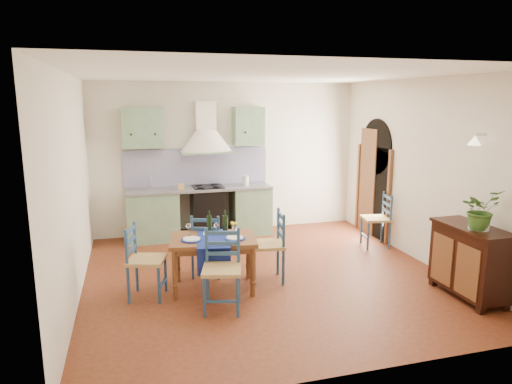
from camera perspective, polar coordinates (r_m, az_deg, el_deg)
floor at (r=6.64m, az=1.28°, el=-10.43°), size 5.00×5.00×0.00m
back_wall at (r=8.41m, az=-6.30°, el=1.62°), size 5.00×0.96×2.80m
right_wall at (r=7.60m, az=19.00°, el=2.22°), size 0.26×5.00×2.80m
left_wall at (r=6.03m, az=-22.02°, el=0.36°), size 0.04×5.00×2.80m
ceiling at (r=6.17m, az=1.40°, el=14.53°), size 5.00×5.00×0.01m
dining_table at (r=6.03m, az=-5.32°, el=-6.44°), size 1.21×0.94×1.02m
chair_near at (r=5.50m, az=-4.27°, el=-9.61°), size 0.55×0.55×0.96m
chair_far at (r=6.53m, az=-6.11°, el=-6.44°), size 0.55×0.55×0.92m
chair_left at (r=5.96m, az=-13.83°, el=-8.33°), size 0.55×0.55×0.94m
chair_right at (r=6.32m, az=1.66°, el=-6.66°), size 0.52×0.52×0.98m
chair_spare at (r=8.06m, az=14.97°, el=-3.29°), size 0.51×0.51×0.92m
sideboard at (r=6.39m, az=25.15°, el=-7.58°), size 0.50×1.05×0.94m
potted_plant at (r=6.10m, az=26.26°, el=-1.97°), size 0.50×0.45×0.49m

